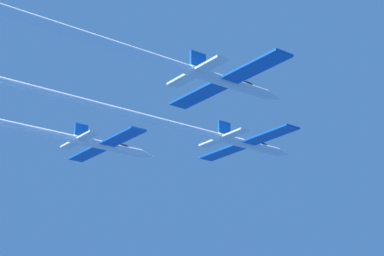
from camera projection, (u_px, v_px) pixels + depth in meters
jet_lead at (180, 127)px, 90.60m from camera, size 20.05×52.40×3.32m
jet_left_wing at (37, 131)px, 94.64m from camera, size 20.05×50.05×3.32m
jet_right_wing at (149, 57)px, 71.03m from camera, size 20.05×49.44×3.32m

